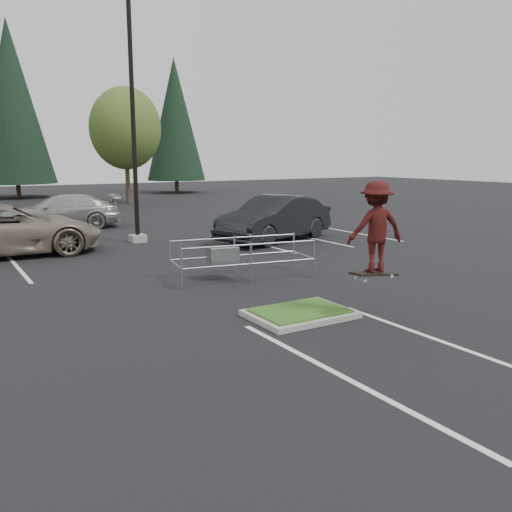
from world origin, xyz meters
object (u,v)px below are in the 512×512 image
light_pole (133,128)px  car_far_silver (61,212)px  skateboarder (376,228)px  conif_b (12,102)px  cart_corral (228,255)px  car_r_charc (275,218)px  car_l_tan (5,230)px  decid_c (125,131)px  conif_c (175,120)px

light_pole → car_far_silver: size_ratio=1.80×
skateboarder → car_far_silver: 19.19m
conif_b → cart_corral: bearing=-89.4°
car_far_silver → conif_b: bearing=-173.5°
light_pole → car_r_charc: 6.72m
skateboarder → car_r_charc: size_ratio=0.37×
skateboarder → car_l_tan: bearing=-50.9°
car_r_charc → car_far_silver: bearing=-161.1°
decid_c → conif_b: 12.51m
light_pole → cart_corral: light_pole is taller
car_far_silver → cart_corral: bearing=16.5°
conif_c → cart_corral: bearing=-111.0°
light_pole → car_l_tan: light_pole is taller
cart_corral → car_l_tan: size_ratio=0.63×
light_pole → car_r_charc: bearing=-27.2°
car_l_tan → car_r_charc: 10.24m
conif_b → conif_c: 14.07m
conif_c → car_far_silver: 27.04m
cart_corral → car_r_charc: (5.12, 5.34, 0.22)m
conif_c → car_l_tan: 34.08m
car_l_tan → car_far_silver: (3.25, 6.50, -0.10)m
light_pole → cart_corral: bearing=-90.7°
cart_corral → car_l_tan: bearing=133.1°
decid_c → conif_b: (-5.99, 10.67, 2.59)m
skateboarder → conif_c: bearing=-92.9°
conif_c → decid_c: bearing=-129.6°
conif_b → conif_c: conif_b is taller
conif_c → car_l_tan: conif_c is taller
conif_c → car_l_tan: size_ratio=1.90×
conif_b → skateboarder: size_ratio=7.03×
car_l_tan → car_far_silver: size_ratio=1.17×
decid_c → cart_corral: size_ratio=2.02×
decid_c → car_far_silver: size_ratio=1.49×
conif_b → car_far_silver: size_ratio=2.58×
decid_c → skateboarder: 31.37m
conif_b → car_r_charc: 32.32m
conif_b → light_pole: bearing=-89.0°
conif_c → skateboarder: 42.75m
light_pole → skateboarder: light_pole is taller
conif_b → car_r_charc: (5.53, -31.09, -6.92)m
conif_c → cart_corral: conif_c is taller
conif_b → car_r_charc: conif_b is taller
cart_corral → decid_c: bearing=87.4°
light_pole → decid_c: 18.67m
conif_c → cart_corral: size_ratio=3.01×
car_r_charc → cart_corral: bearing=-63.2°
skateboarder → car_l_tan: 13.78m
conif_b → skateboarder: (1.20, -41.50, -5.85)m
light_pole → conif_c: bearing=63.9°
car_far_silver → conif_c: bearing=154.4°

